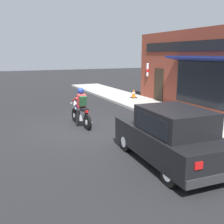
% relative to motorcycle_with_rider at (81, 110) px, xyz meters
% --- Properties ---
extents(ground_plane, '(80.00, 80.00, 0.00)m').
position_rel_motorcycle_with_rider_xyz_m(ground_plane, '(-0.03, -0.44, -0.68)').
color(ground_plane, black).
extents(sidewalk_curb, '(2.60, 22.00, 0.14)m').
position_rel_motorcycle_with_rider_xyz_m(sidewalk_curb, '(4.73, 2.56, -0.61)').
color(sidewalk_curb, '#ADAAA3').
rests_on(sidewalk_curb, ground).
extents(storefront_building, '(1.25, 9.65, 4.20)m').
position_rel_motorcycle_with_rider_xyz_m(storefront_building, '(6.26, 0.48, 1.43)').
color(storefront_building, brown).
rests_on(storefront_building, ground).
extents(motorcycle_with_rider, '(0.58, 2.02, 1.62)m').
position_rel_motorcycle_with_rider_xyz_m(motorcycle_with_rider, '(0.00, 0.00, 0.00)').
color(motorcycle_with_rider, black).
rests_on(motorcycle_with_rider, ground).
extents(car_hatchback, '(1.82, 3.86, 1.57)m').
position_rel_motorcycle_with_rider_xyz_m(car_hatchback, '(1.02, -4.68, 0.09)').
color(car_hatchback, black).
rests_on(car_hatchback, ground).
extents(traffic_cone, '(0.36, 0.36, 0.60)m').
position_rel_motorcycle_with_rider_xyz_m(traffic_cone, '(5.08, 4.62, -0.25)').
color(traffic_cone, black).
rests_on(traffic_cone, sidewalk_curb).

